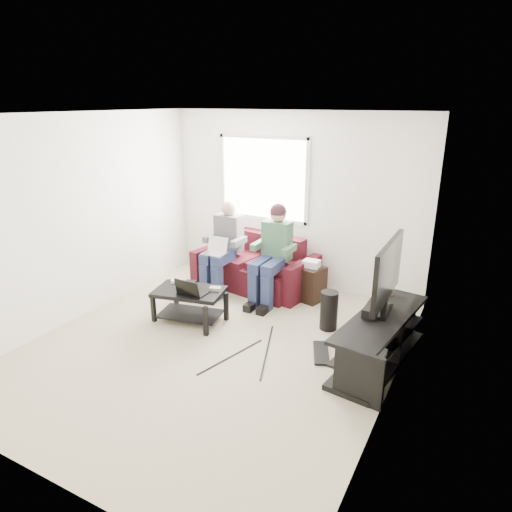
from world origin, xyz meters
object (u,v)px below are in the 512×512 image
at_px(coffee_table, 189,298).
at_px(tv_stand, 379,342).
at_px(end_table, 311,282).
at_px(sofa, 257,269).
at_px(subwoofer, 329,310).
at_px(tv, 387,273).

xyz_separation_m(coffee_table, tv_stand, (2.40, 0.16, -0.08)).
bearing_deg(tv_stand, end_table, 136.72).
relative_size(sofa, tv_stand, 1.07).
relative_size(tv_stand, subwoofer, 3.44).
bearing_deg(tv, subwoofer, 152.69).
height_order(sofa, tv_stand, sofa).
xyz_separation_m(sofa, subwoofer, (1.42, -0.76, -0.05)).
height_order(sofa, subwoofer, sofa).
height_order(sofa, coffee_table, sofa).
bearing_deg(sofa, coffee_table, -99.53).
xyz_separation_m(coffee_table, end_table, (1.14, 1.34, -0.05)).
bearing_deg(tv_stand, sofa, 150.13).
distance_m(tv_stand, tv, 0.77).
xyz_separation_m(coffee_table, tv, (2.40, 0.26, 0.69)).
bearing_deg(sofa, tv, -27.87).
relative_size(tv_stand, tv, 1.55).
bearing_deg(end_table, coffee_table, -130.29).
bearing_deg(tv, end_table, 139.17).
bearing_deg(subwoofer, end_table, 126.43).
xyz_separation_m(sofa, tv_stand, (2.16, -1.24, -0.06)).
relative_size(coffee_table, tv, 0.87).
relative_size(subwoofer, end_table, 0.82).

